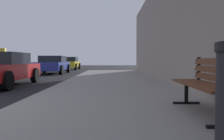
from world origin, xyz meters
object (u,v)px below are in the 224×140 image
bench (209,81)px  car_yellow (70,63)px  car_red (0,69)px  car_blue (53,65)px

bench → car_yellow: size_ratio=0.47×
car_red → bench: bearing=136.9°
bench → car_red: (-5.75, 5.39, -0.02)m
bench → car_yellow: (-5.82, 20.88, -0.02)m
car_red → car_yellow: car_red is taller
bench → car_red: bearing=137.2°
bench → car_blue: car_blue is taller
bench → car_red: size_ratio=0.43×
car_yellow → car_blue: bearing=90.4°
car_blue → car_yellow: size_ratio=1.04×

